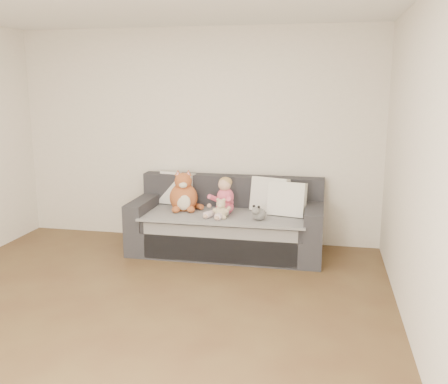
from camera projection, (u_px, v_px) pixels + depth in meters
name	position (u px, v px, depth m)	size (l,w,h in m)	color
room_shell	(134.00, 161.00, 4.15)	(5.00, 5.00, 5.00)	brown
sofa	(227.00, 225.00, 5.84)	(2.20, 0.94, 0.85)	#2B2B30
cushion_left	(177.00, 188.00, 6.14)	(0.47, 0.28, 0.41)	white
cushion_right_back	(270.00, 195.00, 5.79)	(0.48, 0.32, 0.41)	white
cushion_right_front	(287.00, 199.00, 5.60)	(0.45, 0.27, 0.40)	white
toddler	(224.00, 199.00, 5.66)	(0.30, 0.44, 0.43)	#E35082
plush_cat	(184.00, 195.00, 5.84)	(0.41, 0.39, 0.51)	#A54724
teddy_bear	(221.00, 210.00, 5.51)	(0.19, 0.13, 0.23)	tan
plush_cow	(259.00, 213.00, 5.44)	(0.15, 0.22, 0.18)	white
sippy_cup	(223.00, 213.00, 5.53)	(0.10, 0.08, 0.11)	#5B3899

